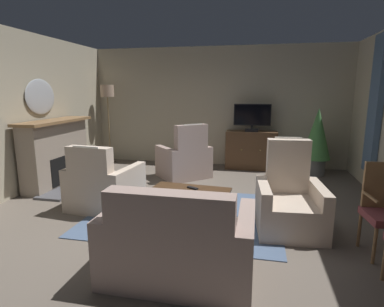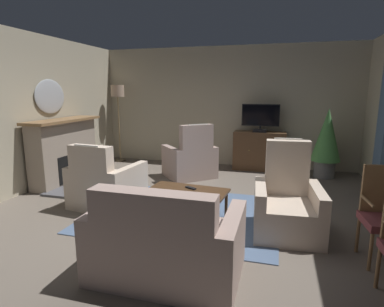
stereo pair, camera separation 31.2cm
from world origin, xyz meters
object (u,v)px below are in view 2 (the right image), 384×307
(wall_mirror_oval, at_px, (50,97))
(cat, at_px, (132,176))
(fireplace, at_px, (66,153))
(tv_cabinet, at_px, (259,152))
(armchair_beside_cabinet, at_px, (106,185))
(tv_remote, at_px, (191,188))
(television, at_px, (260,117))
(armchair_by_fireplace, at_px, (191,161))
(floor_lamp, at_px, (118,98))
(sofa_floral, at_px, (166,245))
(armchair_angled_to_table, at_px, (287,206))
(coffee_table, at_px, (187,193))
(potted_plant_on_hearth_side, at_px, (327,140))

(wall_mirror_oval, height_order, cat, wall_mirror_oval)
(fireplace, bearing_deg, cat, 18.24)
(tv_cabinet, bearing_deg, armchair_beside_cabinet, -125.94)
(tv_remote, bearing_deg, television, 104.84)
(fireplace, relative_size, television, 2.18)
(armchair_by_fireplace, xyz_separation_m, floor_lamp, (-2.17, 0.99, 1.25))
(sofa_floral, distance_m, cat, 3.44)
(cat, bearing_deg, fireplace, -161.76)
(wall_mirror_oval, distance_m, armchair_angled_to_table, 4.76)
(fireplace, xyz_separation_m, television, (3.61, 1.97, 0.61))
(wall_mirror_oval, xyz_separation_m, coffee_table, (3.09, -1.14, -1.29))
(tv_cabinet, distance_m, tv_remote, 3.18)
(potted_plant_on_hearth_side, bearing_deg, tv_cabinet, 169.02)
(tv_cabinet, xyz_separation_m, television, (0.00, -0.05, 0.79))
(tv_remote, xyz_separation_m, armchair_beside_cabinet, (-1.42, 0.11, -0.11))
(armchair_angled_to_table, distance_m, potted_plant_on_hearth_side, 3.07)
(potted_plant_on_hearth_side, distance_m, floor_lamp, 4.94)
(tv_remote, height_order, cat, tv_remote)
(armchair_angled_to_table, distance_m, cat, 3.36)
(floor_lamp, bearing_deg, coffee_table, -48.70)
(television, bearing_deg, armchair_by_fireplace, -143.55)
(tv_remote, bearing_deg, armchair_angled_to_table, 24.14)
(tv_cabinet, height_order, armchair_beside_cabinet, armchair_beside_cabinet)
(potted_plant_on_hearth_side, bearing_deg, floor_lamp, 177.47)
(fireplace, xyz_separation_m, tv_cabinet, (3.61, 2.02, -0.18))
(tv_cabinet, xyz_separation_m, cat, (-2.39, -1.62, -0.32))
(potted_plant_on_hearth_side, xyz_separation_m, floor_lamp, (-4.87, 0.21, 0.81))
(wall_mirror_oval, relative_size, armchair_beside_cabinet, 0.78)
(television, xyz_separation_m, floor_lamp, (-3.50, 0.00, 0.40))
(tv_cabinet, relative_size, television, 1.40)
(wall_mirror_oval, relative_size, television, 0.98)
(armchair_by_fireplace, bearing_deg, sofa_floral, -77.85)
(armchair_angled_to_table, bearing_deg, floor_lamp, 142.31)
(sofa_floral, height_order, armchair_by_fireplace, armchair_by_fireplace)
(coffee_table, distance_m, cat, 2.25)
(tv_cabinet, relative_size, cat, 1.63)
(tv_remote, relative_size, armchair_beside_cabinet, 0.16)
(wall_mirror_oval, distance_m, sofa_floral, 4.34)
(tv_remote, distance_m, floor_lamp, 4.27)
(television, distance_m, tv_remote, 3.22)
(tv_remote, height_order, armchair_beside_cabinet, armchair_beside_cabinet)
(floor_lamp, bearing_deg, television, -0.03)
(fireplace, relative_size, armchair_by_fireplace, 1.43)
(wall_mirror_oval, xyz_separation_m, cat, (1.46, 0.40, -1.58))
(armchair_by_fireplace, xyz_separation_m, cat, (-1.06, -0.58, -0.26))
(television, bearing_deg, armchair_angled_to_table, -79.78)
(tv_cabinet, bearing_deg, coffee_table, -103.71)
(fireplace, xyz_separation_m, wall_mirror_oval, (-0.25, 0.00, 1.08))
(cat, bearing_deg, armchair_angled_to_table, -27.96)
(tv_remote, distance_m, armchair_angled_to_table, 1.31)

